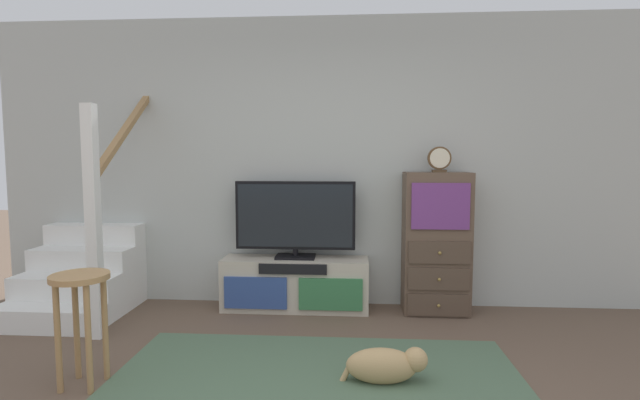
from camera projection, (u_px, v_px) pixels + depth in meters
back_wall at (329, 163)px, 4.45m from camera, size 6.40×0.12×2.70m
area_rug at (314, 396)px, 2.72m from camera, size 2.60×1.80×0.01m
media_console at (295, 284)px, 4.30m from camera, size 1.34×0.38×0.47m
television at (295, 217)px, 4.27m from camera, size 1.10×0.22×0.71m
side_cabinet at (436, 243)px, 4.19m from camera, size 0.58×0.38×1.27m
desk_clock at (439, 159)px, 4.11m from camera, size 0.20×0.08×0.23m
staircase at (93, 266)px, 4.43m from camera, size 1.00×1.36×2.20m
bar_stool_near at (81, 303)px, 2.82m from camera, size 0.34×0.34×0.70m
dog at (386, 365)px, 2.89m from camera, size 0.54×0.21×0.23m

